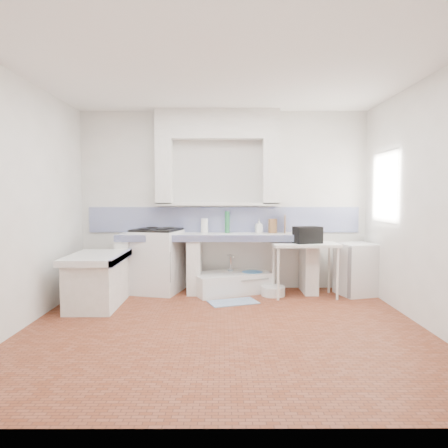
{
  "coord_description": "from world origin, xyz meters",
  "views": [
    {
      "loc": [
        -0.01,
        -4.52,
        1.49
      ],
      "look_at": [
        0.0,
        1.0,
        1.1
      ],
      "focal_mm": 32.91,
      "sensor_mm": 36.0,
      "label": 1
    }
  ],
  "objects_px": {
    "side_table": "(305,270)",
    "fridge": "(356,269)",
    "stove": "(157,262)",
    "sink": "(231,283)"
  },
  "relations": [
    {
      "from": "side_table",
      "to": "fridge",
      "type": "distance_m",
      "value": 0.8
    },
    {
      "from": "stove",
      "to": "fridge",
      "type": "xyz_separation_m",
      "value": [
        3.01,
        -0.17,
        -0.09
      ]
    },
    {
      "from": "side_table",
      "to": "stove",
      "type": "bearing_deg",
      "value": 171.5
    },
    {
      "from": "side_table",
      "to": "fridge",
      "type": "bearing_deg",
      "value": 5.93
    },
    {
      "from": "sink",
      "to": "fridge",
      "type": "bearing_deg",
      "value": -27.89
    },
    {
      "from": "sink",
      "to": "side_table",
      "type": "height_order",
      "value": "side_table"
    },
    {
      "from": "sink",
      "to": "fridge",
      "type": "height_order",
      "value": "fridge"
    },
    {
      "from": "sink",
      "to": "side_table",
      "type": "distance_m",
      "value": 1.14
    },
    {
      "from": "stove",
      "to": "fridge",
      "type": "relative_size",
      "value": 1.23
    },
    {
      "from": "fridge",
      "to": "stove",
      "type": "bearing_deg",
      "value": 160.95
    }
  ]
}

